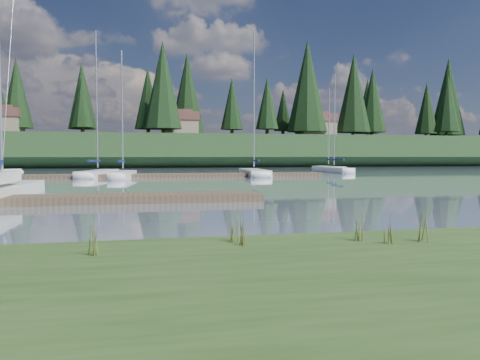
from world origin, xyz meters
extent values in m
plane|color=gray|center=(0.00, 30.00, 0.00)|extent=(200.00, 200.00, 0.00)
cube|color=#2E4B1E|center=(0.00, -6.00, 0.17)|extent=(60.00, 9.00, 0.35)
cube|color=#1B3419|center=(0.00, 73.00, 2.50)|extent=(200.00, 20.00, 5.00)
ellipsoid|color=white|center=(-6.68, 15.90, 0.22)|extent=(1.98, 2.47, 0.70)
cube|color=#4C3D2C|center=(-4.00, 9.00, 0.15)|extent=(16.00, 2.00, 0.30)
cube|color=#4C3D2C|center=(2.00, 30.00, 0.15)|extent=(26.00, 2.20, 0.30)
ellipsoid|color=white|center=(-12.46, 38.49, 0.22)|extent=(1.91, 2.06, 0.70)
cube|color=white|center=(-4.32, 31.78, 0.22)|extent=(3.21, 7.59, 0.70)
ellipsoid|color=white|center=(-3.53, 35.40, 0.22)|extent=(2.00, 2.31, 0.70)
cylinder|color=silver|center=(-4.32, 31.78, 6.58)|extent=(0.12, 0.12, 11.56)
cube|color=navy|center=(-4.53, 30.80, 1.40)|extent=(0.82, 2.92, 0.20)
cube|color=white|center=(-2.13, 29.09, 0.22)|extent=(2.14, 6.13, 0.70)
ellipsoid|color=white|center=(-1.74, 32.06, 0.22)|extent=(1.51, 1.79, 0.70)
cylinder|color=silver|center=(-2.13, 29.09, 5.52)|extent=(0.12, 0.12, 9.45)
cube|color=navy|center=(-2.24, 28.27, 1.40)|extent=(0.51, 2.39, 0.20)
cube|color=white|center=(9.37, 31.38, 0.22)|extent=(2.37, 7.97, 0.70)
ellipsoid|color=white|center=(9.67, 35.29, 0.22)|extent=(1.87, 2.27, 0.70)
cylinder|color=silver|center=(9.37, 31.38, 6.84)|extent=(0.12, 0.12, 12.08)
cube|color=navy|center=(9.29, 30.31, 1.40)|extent=(0.44, 3.13, 0.20)
cube|color=white|center=(19.71, 37.18, 0.22)|extent=(1.95, 6.44, 0.70)
ellipsoid|color=white|center=(19.45, 40.34, 0.22)|extent=(1.52, 1.84, 0.70)
cylinder|color=silver|center=(19.71, 37.18, 5.69)|extent=(0.12, 0.12, 9.78)
cube|color=navy|center=(19.78, 36.32, 1.40)|extent=(0.40, 2.53, 0.20)
cube|color=white|center=(21.08, 41.94, 0.22)|extent=(1.93, 6.10, 0.70)
ellipsoid|color=white|center=(20.80, 44.92, 0.22)|extent=(1.46, 1.75, 0.70)
cylinder|color=silver|center=(21.08, 41.94, 5.27)|extent=(0.12, 0.12, 8.94)
cube|color=navy|center=(21.16, 41.13, 1.40)|extent=(0.43, 2.39, 0.20)
cone|color=#475B23|center=(0.77, -2.43, 0.65)|extent=(0.03, 0.03, 0.60)
cone|color=brown|center=(0.88, -2.50, 0.59)|extent=(0.03, 0.03, 0.48)
cone|color=#475B23|center=(0.83, -2.40, 0.68)|extent=(0.03, 0.03, 0.66)
cone|color=brown|center=(0.91, -2.46, 0.56)|extent=(0.03, 0.03, 0.42)
cone|color=#475B23|center=(0.79, -2.51, 0.62)|extent=(0.03, 0.03, 0.54)
cone|color=#475B23|center=(0.66, -2.02, 0.58)|extent=(0.03, 0.03, 0.46)
cone|color=brown|center=(0.77, -2.09, 0.53)|extent=(0.03, 0.03, 0.37)
cone|color=#475B23|center=(0.72, -1.99, 0.60)|extent=(0.03, 0.03, 0.51)
cone|color=brown|center=(0.80, -2.05, 0.51)|extent=(0.03, 0.03, 0.32)
cone|color=#475B23|center=(0.68, -2.10, 0.56)|extent=(0.03, 0.03, 0.42)
cone|color=#475B23|center=(2.87, -2.41, 0.68)|extent=(0.03, 0.03, 0.67)
cone|color=brown|center=(2.98, -2.48, 0.62)|extent=(0.03, 0.03, 0.54)
cone|color=#475B23|center=(2.93, -2.38, 0.72)|extent=(0.03, 0.03, 0.74)
cone|color=brown|center=(3.01, -2.44, 0.58)|extent=(0.03, 0.03, 0.47)
cone|color=#475B23|center=(2.89, -2.49, 0.65)|extent=(0.03, 0.03, 0.60)
cone|color=#475B23|center=(-1.61, -2.67, 0.63)|extent=(0.03, 0.03, 0.57)
cone|color=brown|center=(-1.50, -2.74, 0.58)|extent=(0.03, 0.03, 0.46)
cone|color=#475B23|center=(-1.55, -2.64, 0.66)|extent=(0.03, 0.03, 0.63)
cone|color=brown|center=(-1.47, -2.70, 0.55)|extent=(0.03, 0.03, 0.40)
cone|color=#475B23|center=(-1.59, -2.75, 0.61)|extent=(0.03, 0.03, 0.51)
cone|color=#475B23|center=(3.23, -2.75, 0.58)|extent=(0.03, 0.03, 0.45)
cone|color=brown|center=(3.34, -2.82, 0.53)|extent=(0.03, 0.03, 0.36)
cone|color=#475B23|center=(3.29, -2.72, 0.60)|extent=(0.03, 0.03, 0.50)
cone|color=brown|center=(3.37, -2.78, 0.51)|extent=(0.03, 0.03, 0.32)
cone|color=#475B23|center=(3.25, -2.83, 0.55)|extent=(0.03, 0.03, 0.41)
cone|color=#475B23|center=(3.85, -2.70, 0.65)|extent=(0.03, 0.03, 0.60)
cone|color=brown|center=(3.96, -2.77, 0.59)|extent=(0.03, 0.03, 0.48)
cone|color=#475B23|center=(3.91, -2.67, 0.68)|extent=(0.03, 0.03, 0.66)
cone|color=brown|center=(3.99, -2.73, 0.56)|extent=(0.03, 0.03, 0.42)
cone|color=#475B23|center=(3.87, -2.78, 0.62)|extent=(0.03, 0.03, 0.54)
cube|color=#33281C|center=(0.00, -1.60, 0.07)|extent=(60.00, 0.50, 0.14)
cylinder|color=#382619|center=(-10.00, 72.00, 5.90)|extent=(0.60, 0.60, 1.80)
cone|color=black|center=(-10.00, 72.00, 11.75)|extent=(4.84, 4.84, 11.00)
cylinder|color=#382619|center=(3.00, 66.00, 5.90)|extent=(0.60, 0.60, 1.80)
cone|color=black|center=(3.00, 66.00, 13.10)|extent=(6.16, 6.16, 14.00)
cylinder|color=#382619|center=(15.00, 70.00, 5.90)|extent=(0.60, 0.60, 1.80)
cone|color=black|center=(15.00, 70.00, 10.85)|extent=(3.96, 3.96, 9.00)
cylinder|color=#382619|center=(28.00, 68.00, 5.90)|extent=(0.60, 0.60, 1.80)
cone|color=black|center=(28.00, 68.00, 14.00)|extent=(7.04, 7.04, 16.00)
cylinder|color=#382619|center=(42.00, 71.00, 5.90)|extent=(0.60, 0.60, 1.80)
cone|color=black|center=(42.00, 71.00, 12.20)|extent=(5.28, 5.28, 12.00)
cylinder|color=#382619|center=(55.00, 67.00, 5.90)|extent=(0.60, 0.60, 1.80)
cone|color=black|center=(55.00, 67.00, 11.52)|extent=(4.62, 4.62, 10.50)
cube|color=gray|center=(-22.00, 70.00, 6.40)|extent=(6.00, 5.00, 2.80)
cube|color=brown|center=(-22.00, 70.00, 8.50)|extent=(6.30, 5.30, 1.40)
cube|color=brown|center=(-22.00, 70.00, 9.30)|extent=(4.20, 3.60, 0.70)
cube|color=gray|center=(6.00, 71.00, 6.40)|extent=(6.00, 5.00, 2.80)
cube|color=brown|center=(6.00, 71.00, 8.50)|extent=(6.30, 5.30, 1.40)
cube|color=brown|center=(6.00, 71.00, 9.30)|extent=(4.20, 3.60, 0.70)
cube|color=gray|center=(30.00, 69.00, 6.40)|extent=(6.00, 5.00, 2.80)
cube|color=brown|center=(30.00, 69.00, 8.50)|extent=(6.30, 5.30, 1.40)
cube|color=brown|center=(30.00, 69.00, 9.30)|extent=(4.20, 3.60, 0.70)
camera|label=1|loc=(-0.84, -9.91, 1.83)|focal=35.00mm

